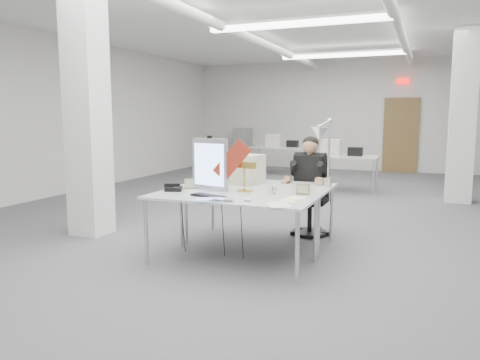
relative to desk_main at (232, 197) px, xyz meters
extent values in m
cube|color=#4D4D4F|center=(0.00, 2.50, -0.75)|extent=(10.00, 14.00, 0.02)
cube|color=white|center=(0.00, 2.50, 2.47)|extent=(10.00, 14.00, 0.02)
cube|color=silver|center=(0.00, 9.51, 0.86)|extent=(10.00, 0.02, 3.20)
cube|color=silver|center=(-5.01, 2.50, 0.86)|extent=(0.02, 14.00, 3.20)
cube|color=white|center=(-2.30, 0.50, 0.86)|extent=(0.45, 0.45, 3.20)
cube|color=white|center=(2.50, 5.00, 0.86)|extent=(0.45, 0.45, 3.20)
cube|color=brown|center=(1.20, 9.44, 0.31)|extent=(0.95, 0.08, 2.10)
cube|color=red|center=(1.20, 9.40, 1.81)|extent=(0.32, 0.06, 0.16)
cylinder|color=silver|center=(-1.20, 2.50, 2.28)|extent=(0.16, 13.60, 0.16)
cylinder|color=silver|center=(1.40, 2.50, 2.28)|extent=(0.16, 13.60, 0.16)
cube|color=white|center=(0.00, 2.50, 2.24)|extent=(2.80, 0.14, 0.08)
cube|color=white|center=(0.00, 6.50, 2.24)|extent=(2.80, 0.14, 0.08)
cube|color=silver|center=(0.00, 0.00, 0.00)|extent=(1.80, 0.90, 0.02)
cube|color=silver|center=(0.00, 0.90, 0.00)|extent=(1.80, 0.90, 0.02)
cube|color=silver|center=(0.20, 5.50, 0.00)|extent=(1.60, 0.80, 0.02)
cube|color=silver|center=(-1.80, 7.70, 0.00)|extent=(1.60, 0.80, 0.02)
cube|color=gray|center=(-3.50, 9.15, -0.14)|extent=(0.45, 0.55, 1.20)
cube|color=#B2B2B7|center=(-0.38, 0.26, 0.31)|extent=(0.48, 0.15, 0.60)
cube|color=maroon|center=(-0.09, 0.22, 0.37)|extent=(0.45, 0.09, 0.49)
cube|color=black|center=(-0.21, -0.16, 0.02)|extent=(0.43, 0.25, 0.02)
imported|color=#B8B7BC|center=(-0.01, -0.41, 0.03)|extent=(0.45, 0.38, 0.03)
ellipsoid|color=silver|center=(0.28, -0.24, 0.03)|extent=(0.10, 0.08, 0.03)
cube|color=black|center=(-0.75, 0.06, 0.04)|extent=(0.24, 0.23, 0.05)
cube|color=tan|center=(-0.63, 0.27, 0.07)|extent=(0.15, 0.11, 0.12)
cube|color=olive|center=(0.70, 0.36, 0.07)|extent=(0.15, 0.04, 0.12)
cylinder|color=silver|center=(0.38, 0.29, 0.06)|extent=(0.10, 0.06, 0.10)
cube|color=silver|center=(0.63, -0.32, 0.02)|extent=(0.33, 0.36, 0.01)
cube|color=#F5D893|center=(0.66, -0.07, 0.02)|extent=(0.18, 0.25, 0.01)
cube|color=white|center=(0.68, 0.11, 0.02)|extent=(0.23, 0.22, 0.01)
cube|color=#C0B69F|center=(-0.20, 0.91, 0.20)|extent=(0.46, 0.45, 0.37)
camera|label=1|loc=(1.94, -4.58, 0.88)|focal=35.00mm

